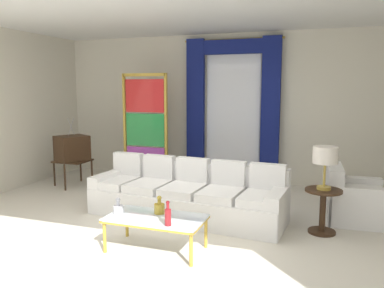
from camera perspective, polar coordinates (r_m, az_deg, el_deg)
The scene contains 15 objects.
ground_plane at distance 5.49m, azimuth -3.40°, elevation -12.20°, with size 16.00×16.00×0.00m, color silver.
wall_rear at distance 8.06m, azimuth 5.01°, elevation 5.25°, with size 8.00×0.12×3.00m, color silver.
ceiling_slab at distance 5.99m, azimuth -0.52°, elevation 18.87°, with size 8.00×7.60×0.04m, color white.
curtained_window at distance 7.85m, azimuth 5.93°, elevation 6.91°, with size 2.00×0.17×2.70m.
couch_white_long at distance 5.88m, azimuth -0.56°, elevation -7.65°, with size 2.98×1.14×0.86m.
coffee_table at distance 4.68m, azimuth -5.35°, elevation -11.06°, with size 1.15×0.61×0.41m.
bottle_blue_decanter at distance 4.81m, azimuth -10.80°, elevation -9.29°, with size 0.12×0.12×0.20m.
bottle_crystal_tall at distance 4.34m, azimuth -3.57°, elevation -10.49°, with size 0.07×0.07×0.28m.
bottle_amber_squat at distance 4.75m, azimuth -4.83°, elevation -9.29°, with size 0.13×0.13×0.22m.
vintage_tv at distance 7.93m, azimuth -17.24°, elevation -0.75°, with size 0.72×0.76×1.35m.
armchair_white at distance 6.13m, azimuth 22.47°, elevation -7.81°, with size 0.86×0.86×0.80m.
stained_glass_divider at distance 7.69m, azimuth -6.91°, elevation 1.77°, with size 0.95×0.05×2.20m.
peacock_figurine at distance 7.26m, azimuth -5.26°, elevation -5.31°, with size 0.44×0.60×0.50m.
round_side_table at distance 5.47m, azimuth 18.70°, elevation -8.78°, with size 0.48×0.48×0.59m.
table_lamp_brass at distance 5.32m, azimuth 19.03°, elevation -1.81°, with size 0.32×0.32×0.57m.
Camera 1 is at (2.01, -4.73, 1.91)m, focal length 36.23 mm.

